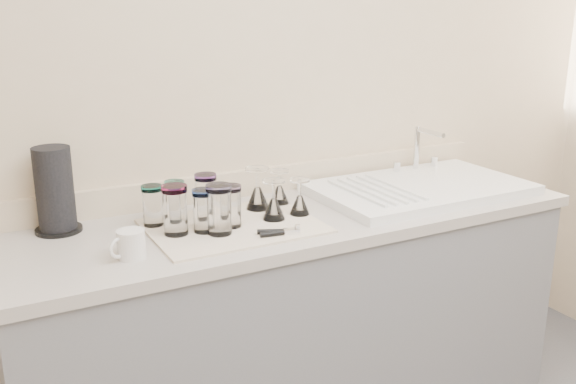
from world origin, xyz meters
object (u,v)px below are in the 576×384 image
tumbler_cyan (175,200)px  goblet_front_right (300,202)px  tumbler_purple (206,195)px  white_mug (130,244)px  can_opener (279,232)px  goblet_back_left (258,195)px  tumbler_teal (153,205)px  goblet_back_right (280,192)px  tumbler_lavender (231,206)px  tumbler_extra (219,209)px  tumbler_blue (204,210)px  goblet_front_left (274,206)px  tumbler_magenta (175,210)px  sink_unit (420,187)px  paper_towel_roll (55,191)px

tumbler_cyan → goblet_front_right: (0.40, -0.15, -0.02)m
tumbler_purple → white_mug: 0.40m
tumbler_cyan → can_opener: 0.39m
tumbler_purple → goblet_back_left: (0.19, -0.01, -0.03)m
goblet_front_right → tumbler_teal: bearing=165.1°
goblet_back_right → white_mug: size_ratio=1.00×
tumbler_purple → goblet_back_left: 0.19m
tumbler_purple → tumbler_lavender: tumbler_purple is taller
tumbler_cyan → tumbler_extra: bearing=-69.5°
tumbler_blue → goblet_front_left: (0.25, 0.00, -0.02)m
tumbler_extra → goblet_front_right: tumbler_extra is taller
tumbler_purple → tumbler_extra: (-0.03, -0.18, 0.01)m
tumbler_blue → goblet_back_right: (0.35, 0.15, -0.03)m
tumbler_lavender → tumbler_magenta: bearing=175.1°
tumbler_purple → white_mug: (-0.32, -0.23, -0.04)m
tumbler_purple → tumbler_magenta: size_ratio=0.93×
tumbler_magenta → goblet_front_left: bearing=-2.7°
sink_unit → tumbler_purple: (-0.85, 0.09, 0.06)m
can_opener → tumbler_blue: bearing=144.9°
tumbler_cyan → goblet_back_left: (0.29, -0.03, -0.02)m
tumbler_magenta → goblet_back_right: tumbler_magenta is taller
goblet_front_left → white_mug: size_ratio=1.11×
tumbler_lavender → can_opener: size_ratio=1.05×
tumbler_magenta → tumbler_teal: bearing=108.0°
goblet_back_right → tumbler_purple: bearing=-176.9°
can_opener → tumbler_magenta: bearing=150.7°
tumbler_magenta → goblet_back_right: 0.46m
white_mug → tumbler_cyan: bearing=48.9°
tumbler_lavender → goblet_back_left: bearing=39.2°
goblet_back_right → can_opener: bearing=-117.6°
tumbler_cyan → tumbler_lavender: tumbler_lavender is taller
tumbler_cyan → goblet_back_left: bearing=-5.7°
tumbler_extra → goblet_back_left: 0.28m
tumbler_lavender → paper_towel_roll: size_ratio=0.50×
tumbler_extra → white_mug: size_ratio=1.30×
tumbler_lavender → tumbler_blue: bearing=-177.2°
tumbler_teal → can_opener: bearing=-40.7°
tumbler_magenta → goblet_front_right: tumbler_magenta is taller
sink_unit → tumbler_cyan: 0.96m
tumbler_magenta → tumbler_lavender: tumbler_magenta is taller
tumbler_purple → tumbler_magenta: 0.19m
tumbler_teal → tumbler_magenta: tumbler_magenta is taller
tumbler_teal → tumbler_lavender: size_ratio=0.97×
goblet_front_left → goblet_front_right: goblet_front_left is taller
sink_unit → tumbler_extra: 0.88m
tumbler_teal → goblet_back_right: (0.48, 0.02, -0.03)m
sink_unit → paper_towel_roll: size_ratio=2.94×
tumbler_blue → white_mug: bearing=-160.9°
tumbler_blue → tumbler_teal: bearing=132.1°
goblet_front_left → tumbler_lavender: bearing=179.8°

